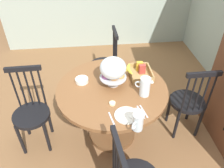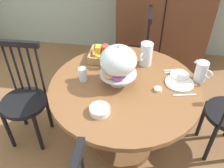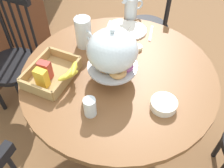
% 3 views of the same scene
% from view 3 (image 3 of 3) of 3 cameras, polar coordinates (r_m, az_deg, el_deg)
% --- Properties ---
extents(ground_plane, '(10.00, 10.00, 0.00)m').
position_cam_3_polar(ground_plane, '(2.11, 2.05, -10.75)').
color(ground_plane, brown).
extents(dining_table, '(1.17, 1.17, 0.74)m').
position_cam_3_polar(dining_table, '(1.66, 1.44, -2.75)').
color(dining_table, brown).
rests_on(dining_table, ground_plane).
extents(windsor_chair_facing_door, '(0.40, 0.40, 0.97)m').
position_cam_3_polar(windsor_chair_facing_door, '(2.34, 8.35, 12.26)').
color(windsor_chair_facing_door, black).
rests_on(windsor_chair_facing_door, ground_plane).
extents(windsor_chair_far_side, '(0.40, 0.40, 0.97)m').
position_cam_3_polar(windsor_chair_far_side, '(2.10, -21.14, 4.31)').
color(windsor_chair_far_side, black).
rests_on(windsor_chair_far_side, ground_plane).
extents(pastry_stand_with_dome, '(0.28, 0.28, 0.34)m').
position_cam_3_polar(pastry_stand_with_dome, '(1.32, 0.11, 7.17)').
color(pastry_stand_with_dome, silver).
rests_on(pastry_stand_with_dome, dining_table).
extents(orange_juice_pitcher, '(0.15, 0.13, 0.17)m').
position_cam_3_polar(orange_juice_pitcher, '(1.91, 4.33, 16.78)').
color(orange_juice_pitcher, silver).
rests_on(orange_juice_pitcher, dining_table).
extents(milk_pitcher, '(0.11, 0.17, 0.20)m').
position_cam_3_polar(milk_pitcher, '(1.63, -6.48, 11.29)').
color(milk_pitcher, silver).
rests_on(milk_pitcher, dining_table).
extents(cereal_basket, '(0.32, 0.30, 0.12)m').
position_cam_3_polar(cereal_basket, '(1.47, -13.39, 2.37)').
color(cereal_basket, tan).
rests_on(cereal_basket, dining_table).
extents(china_plate_large, '(0.22, 0.22, 0.01)m').
position_cam_3_polar(china_plate_large, '(1.81, 4.37, 12.11)').
color(china_plate_large, white).
rests_on(china_plate_large, dining_table).
extents(china_plate_small, '(0.15, 0.15, 0.01)m').
position_cam_3_polar(china_plate_small, '(1.83, 1.77, 13.20)').
color(china_plate_small, white).
rests_on(china_plate_small, china_plate_large).
extents(cereal_bowl, '(0.14, 0.14, 0.04)m').
position_cam_3_polar(cereal_bowl, '(1.34, 11.67, -4.53)').
color(cereal_bowl, white).
rests_on(cereal_bowl, dining_table).
extents(drinking_glass, '(0.06, 0.06, 0.11)m').
position_cam_3_polar(drinking_glass, '(1.26, -5.04, -5.23)').
color(drinking_glass, silver).
rests_on(drinking_glass, dining_table).
extents(butter_dish, '(0.06, 0.06, 0.02)m').
position_cam_3_polar(butter_dish, '(1.65, 5.86, 8.25)').
color(butter_dish, beige).
rests_on(butter_dish, dining_table).
extents(table_knife, '(0.17, 0.05, 0.01)m').
position_cam_3_polar(table_knife, '(1.83, -0.07, 12.63)').
color(table_knife, silver).
rests_on(table_knife, dining_table).
extents(dinner_fork, '(0.17, 0.05, 0.01)m').
position_cam_3_polar(dinner_fork, '(1.83, -1.01, 12.75)').
color(dinner_fork, silver).
rests_on(dinner_fork, dining_table).
extents(soup_spoon, '(0.17, 0.05, 0.01)m').
position_cam_3_polar(soup_spoon, '(1.80, 8.84, 11.35)').
color(soup_spoon, silver).
rests_on(soup_spoon, dining_table).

